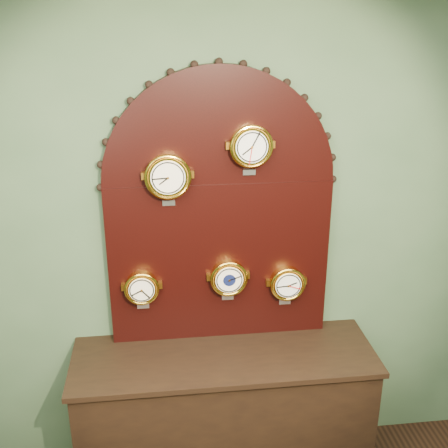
{
  "coord_description": "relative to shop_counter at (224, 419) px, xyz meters",
  "views": [
    {
      "loc": [
        -0.31,
        -0.29,
        2.58
      ],
      "look_at": [
        0.0,
        2.25,
        1.58
      ],
      "focal_mm": 44.54,
      "sensor_mm": 36.0,
      "label": 1
    }
  ],
  "objects": [
    {
      "name": "wall_back",
      "position": [
        0.0,
        0.27,
        1.0
      ],
      "size": [
        4.0,
        0.0,
        4.0
      ],
      "primitive_type": "plane",
      "rotation": [
        1.57,
        0.0,
        0.0
      ],
      "color": "#405A3D",
      "rests_on": "ground"
    },
    {
      "name": "shop_counter",
      "position": [
        0.0,
        0.0,
        0.0
      ],
      "size": [
        1.6,
        0.5,
        0.8
      ],
      "primitive_type": "cube",
      "color": "black",
      "rests_on": "ground_plane"
    },
    {
      "name": "display_board",
      "position": [
        0.0,
        0.22,
        1.23
      ],
      "size": [
        1.26,
        0.06,
        1.53
      ],
      "color": "black",
      "rests_on": "shop_counter"
    },
    {
      "name": "roman_clock",
      "position": [
        -0.27,
        0.15,
        1.4
      ],
      "size": [
        0.23,
        0.08,
        0.28
      ],
      "color": "gold",
      "rests_on": "display_board"
    },
    {
      "name": "arabic_clock",
      "position": [
        0.15,
        0.15,
        1.54
      ],
      "size": [
        0.22,
        0.08,
        0.27
      ],
      "color": "gold",
      "rests_on": "display_board"
    },
    {
      "name": "hygrometer",
      "position": [
        -0.43,
        0.15,
        0.78
      ],
      "size": [
        0.19,
        0.08,
        0.24
      ],
      "color": "gold",
      "rests_on": "display_board"
    },
    {
      "name": "barometer",
      "position": [
        0.04,
        0.15,
        0.81
      ],
      "size": [
        0.2,
        0.08,
        0.26
      ],
      "color": "gold",
      "rests_on": "display_board"
    },
    {
      "name": "tide_clock",
      "position": [
        0.37,
        0.15,
        0.76
      ],
      "size": [
        0.2,
        0.08,
        0.25
      ],
      "color": "gold",
      "rests_on": "display_board"
    }
  ]
}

